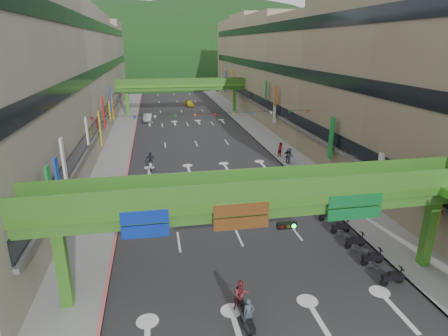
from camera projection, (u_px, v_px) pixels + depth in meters
name	position (u px, v px, depth m)	size (l,w,h in m)	color
road_slab	(190.00, 129.00, 63.69)	(18.00, 140.00, 0.02)	#28282B
sidewalk_left	(123.00, 131.00, 61.76)	(4.00, 140.00, 0.15)	gray
sidewalk_right	(252.00, 126.00, 65.58)	(4.00, 140.00, 0.15)	gray
curb_left	(135.00, 131.00, 62.09)	(0.20, 140.00, 0.18)	#CC5959
curb_right	(242.00, 126.00, 65.25)	(0.20, 140.00, 0.18)	gray
building_row_left	(65.00, 74.00, 57.41)	(12.80, 95.00, 19.00)	#9E937F
building_row_right	(298.00, 70.00, 63.99)	(12.80, 95.00, 19.00)	gray
overpass_near	(283.00, 209.00, 20.60)	(28.00, 12.27, 7.10)	#4C9E2D
overpass_far	(182.00, 87.00, 75.97)	(28.00, 2.20, 7.10)	#4C9E2D
hill_left	(131.00, 77.00, 163.66)	(168.00, 140.00, 112.00)	#1C4419
hill_right	(214.00, 72.00, 189.26)	(208.00, 176.00, 128.00)	#1C4419
bunting_string	(205.00, 115.00, 43.16)	(26.00, 0.36, 0.47)	black
scooter_rider_near	(249.00, 317.00, 18.66)	(0.61, 1.60, 1.93)	black
scooter_rider_mid	(241.00, 297.00, 19.87)	(0.87, 1.60, 2.05)	black
scooter_rider_left	(150.00, 161.00, 42.73)	(1.08, 1.60, 2.18)	#A19FA7
scooter_rider_far	(222.00, 201.00, 32.26)	(0.85, 1.59, 1.93)	maroon
parked_scooter_row	(348.00, 234.00, 27.59)	(1.60, 11.56, 1.08)	black
car_silver	(148.00, 118.00, 69.71)	(1.49, 4.29, 1.41)	#B3B3BA
car_yellow	(189.00, 103.00, 86.39)	(1.72, 4.27, 1.45)	yellow
pedestrian_red	(281.00, 150.00, 47.51)	(0.91, 0.71, 1.87)	#B02229
pedestrian_dark	(288.00, 157.00, 45.14)	(1.02, 0.43, 1.74)	black
pedestrian_blue	(289.00, 157.00, 44.76)	(0.87, 0.56, 1.87)	#373E59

